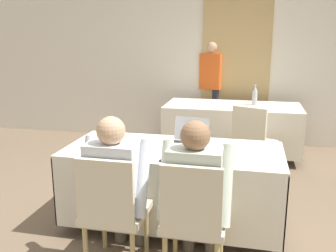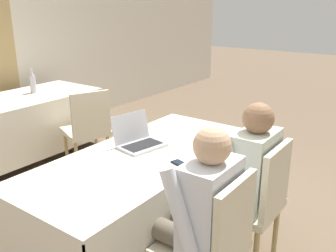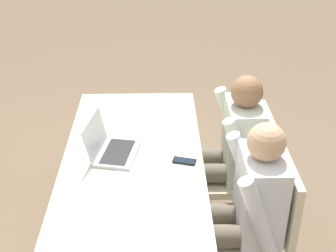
# 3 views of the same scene
# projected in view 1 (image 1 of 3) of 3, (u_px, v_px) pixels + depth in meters

# --- Properties ---
(ground_plane) EXTENTS (24.00, 24.00, 0.00)m
(ground_plane) POSITION_uv_depth(u_px,v_px,m) (173.00, 225.00, 3.40)
(ground_plane) COLOR brown
(wall_back) EXTENTS (12.00, 0.06, 2.70)m
(wall_back) POSITION_uv_depth(u_px,v_px,m) (211.00, 57.00, 5.85)
(wall_back) COLOR silver
(wall_back) RESTS_ON ground_plane
(curtain_panel) EXTENTS (1.03, 0.04, 2.65)m
(curtain_panel) POSITION_uv_depth(u_px,v_px,m) (236.00, 59.00, 5.72)
(curtain_panel) COLOR tan
(curtain_panel) RESTS_ON ground_plane
(conference_table_near) EXTENTS (1.86, 0.84, 0.73)m
(conference_table_near) POSITION_uv_depth(u_px,v_px,m) (173.00, 167.00, 3.27)
(conference_table_near) COLOR silver
(conference_table_near) RESTS_ON ground_plane
(conference_table_far) EXTENTS (1.86, 0.84, 0.73)m
(conference_table_far) POSITION_uv_depth(u_px,v_px,m) (232.00, 117.00, 5.24)
(conference_table_far) COLOR silver
(conference_table_far) RESTS_ON ground_plane
(laptop) EXTENTS (0.37, 0.33, 0.23)m
(laptop) POSITION_uv_depth(u_px,v_px,m) (188.00, 140.00, 3.32)
(laptop) COLOR #B7B7BC
(laptop) RESTS_ON conference_table_near
(cell_phone) EXTENTS (0.10, 0.15, 0.01)m
(cell_phone) POSITION_uv_depth(u_px,v_px,m) (166.00, 159.00, 2.93)
(cell_phone) COLOR black
(cell_phone) RESTS_ON conference_table_near
(paper_beside_laptop) EXTENTS (0.32, 0.36, 0.00)m
(paper_beside_laptop) POSITION_uv_depth(u_px,v_px,m) (127.00, 139.00, 3.52)
(paper_beside_laptop) COLOR white
(paper_beside_laptop) RESTS_ON conference_table_near
(paper_centre_table) EXTENTS (0.31, 0.36, 0.00)m
(paper_centre_table) POSITION_uv_depth(u_px,v_px,m) (97.00, 148.00, 3.23)
(paper_centre_table) COLOR white
(paper_centre_table) RESTS_ON conference_table_near
(paper_left_edge) EXTENTS (0.28, 0.34, 0.00)m
(paper_left_edge) POSITION_uv_depth(u_px,v_px,m) (162.00, 150.00, 3.19)
(paper_left_edge) COLOR white
(paper_left_edge) RESTS_ON conference_table_near
(water_bottle) EXTENTS (0.07, 0.07, 0.28)m
(water_bottle) POSITION_uv_depth(u_px,v_px,m) (255.00, 96.00, 5.17)
(water_bottle) COLOR #B7B7C1
(water_bottle) RESTS_ON conference_table_far
(chair_near_left) EXTENTS (0.44, 0.44, 0.89)m
(chair_near_left) POSITION_uv_depth(u_px,v_px,m) (112.00, 208.00, 2.66)
(chair_near_left) COLOR tan
(chair_near_left) RESTS_ON ground_plane
(chair_near_right) EXTENTS (0.44, 0.44, 0.89)m
(chair_near_right) POSITION_uv_depth(u_px,v_px,m) (193.00, 217.00, 2.54)
(chair_near_right) COLOR tan
(chair_near_right) RESTS_ON ground_plane
(chair_far_spare) EXTENTS (0.57, 0.57, 0.89)m
(chair_far_spare) POSITION_uv_depth(u_px,v_px,m) (252.00, 139.00, 4.41)
(chair_far_spare) COLOR tan
(chair_far_spare) RESTS_ON ground_plane
(person_checkered_shirt) EXTENTS (0.50, 0.52, 1.15)m
(person_checkered_shirt) POSITION_uv_depth(u_px,v_px,m) (117.00, 182.00, 2.72)
(person_checkered_shirt) COLOR #665B4C
(person_checkered_shirt) RESTS_ON ground_plane
(person_white_shirt) EXTENTS (0.50, 0.52, 1.15)m
(person_white_shirt) POSITION_uv_depth(u_px,v_px,m) (196.00, 189.00, 2.60)
(person_white_shirt) COLOR #665B4C
(person_white_shirt) RESTS_ON ground_plane
(person_red_shirt) EXTENTS (0.38, 0.29, 1.59)m
(person_red_shirt) POSITION_uv_depth(u_px,v_px,m) (211.00, 85.00, 5.92)
(person_red_shirt) COLOR #33333D
(person_red_shirt) RESTS_ON ground_plane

